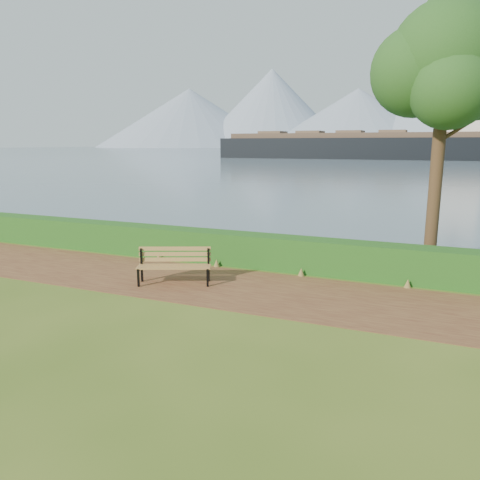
% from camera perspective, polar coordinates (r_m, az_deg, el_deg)
% --- Properties ---
extents(ground, '(140.00, 140.00, 0.00)m').
position_cam_1_polar(ground, '(12.31, -2.36, -6.05)').
color(ground, '#425D1A').
rests_on(ground, ground).
extents(path, '(40.00, 3.40, 0.01)m').
position_cam_1_polar(path, '(12.57, -1.77, -5.65)').
color(path, '#54291C').
rests_on(path, ground).
extents(hedge, '(32.00, 0.85, 1.00)m').
position_cam_1_polar(hedge, '(14.49, 1.99, -1.27)').
color(hedge, '#174112').
rests_on(hedge, ground).
extents(water, '(700.00, 510.00, 0.00)m').
position_cam_1_polar(water, '(270.68, 22.08, 10.07)').
color(water, '#41556A').
rests_on(water, ground).
extents(mountains, '(585.00, 190.00, 70.00)m').
position_cam_1_polar(mountains, '(417.59, 21.48, 14.21)').
color(mountains, gray).
rests_on(mountains, ground).
extents(bench, '(2.03, 1.30, 0.99)m').
position_cam_1_polar(bench, '(12.83, -8.01, -2.79)').
color(bench, black).
rests_on(bench, ground).
extents(tree, '(4.16, 3.44, 8.02)m').
position_cam_1_polar(tree, '(15.33, 23.72, 19.06)').
color(tree, '#362116').
rests_on(tree, ground).
extents(cargo_ship, '(70.08, 11.14, 21.27)m').
position_cam_1_polar(cargo_ship, '(119.57, 15.59, 11.01)').
color(cargo_ship, black).
rests_on(cargo_ship, ground).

